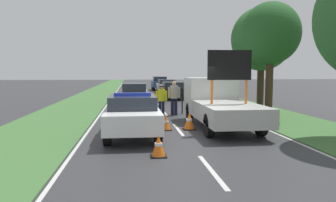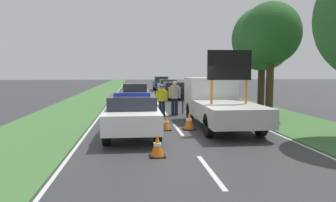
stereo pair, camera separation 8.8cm
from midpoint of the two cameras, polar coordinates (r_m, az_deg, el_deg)
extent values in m
plane|color=#333335|center=(11.45, 3.18, -6.50)|extent=(160.00, 160.00, 0.00)
cube|color=silver|center=(7.89, 7.64, -11.93)|extent=(0.12, 2.66, 0.01)
cube|color=silver|center=(13.15, 1.95, -4.95)|extent=(0.12, 2.66, 0.01)
cube|color=silver|center=(18.54, -0.42, -1.98)|extent=(0.12, 2.66, 0.01)
cube|color=silver|center=(23.99, -1.71, -0.34)|extent=(0.12, 2.66, 0.01)
cube|color=silver|center=(29.45, -2.52, 0.69)|extent=(0.12, 2.66, 0.01)
cube|color=silver|center=(34.92, -3.08, 1.39)|extent=(0.12, 2.66, 0.01)
cube|color=silver|center=(40.40, -3.49, 1.91)|extent=(0.12, 2.66, 0.01)
cube|color=silver|center=(45.88, -3.80, 2.30)|extent=(0.12, 2.66, 0.01)
cube|color=silver|center=(51.36, -4.04, 2.61)|extent=(0.12, 2.66, 0.01)
cube|color=silver|center=(56.85, -4.24, 2.86)|extent=(0.12, 2.66, 0.01)
cube|color=silver|center=(62.34, -4.40, 3.06)|extent=(0.12, 2.66, 0.01)
cube|color=silver|center=(29.64, -9.37, 0.65)|extent=(0.10, 69.00, 0.01)
cube|color=silver|center=(30.07, 4.18, 0.77)|extent=(0.10, 69.00, 0.01)
cube|color=#427038|center=(31.37, -12.73, 0.86)|extent=(3.67, 120.00, 0.03)
cube|color=#427038|center=(31.99, 7.09, 1.03)|extent=(3.67, 120.00, 0.03)
cube|color=white|center=(11.81, -6.03, -2.68)|extent=(1.84, 4.51, 0.63)
cube|color=#282D38|center=(11.61, -6.05, -0.15)|extent=(1.62, 2.08, 0.44)
cylinder|color=black|center=(13.26, -9.49, -3.24)|extent=(0.24, 0.78, 0.78)
cylinder|color=black|center=(13.26, -2.56, -3.17)|extent=(0.24, 0.78, 0.78)
cylinder|color=black|center=(10.51, -10.39, -5.47)|extent=(0.24, 0.78, 0.78)
cylinder|color=black|center=(10.51, -1.61, -5.38)|extent=(0.24, 0.78, 0.78)
cube|color=#1E38C6|center=(11.59, -6.07, 1.19)|extent=(1.29, 0.24, 0.10)
cube|color=#193399|center=(11.80, -6.03, -2.53)|extent=(1.85, 3.70, 0.10)
cube|color=black|center=(14.09, -6.04, -1.66)|extent=(1.01, 0.08, 0.38)
cube|color=white|center=(15.44, 7.52, 1.07)|extent=(2.14, 2.01, 1.60)
cube|color=#232833|center=(16.38, 6.73, 2.33)|extent=(1.82, 0.04, 0.70)
cube|color=#B2B2AD|center=(12.60, 10.70, -2.02)|extent=(2.14, 4.00, 0.68)
cylinder|color=#D16619|center=(12.35, 7.81, 1.55)|extent=(0.09, 0.09, 0.90)
cylinder|color=#D16619|center=(12.73, 13.63, 1.56)|extent=(0.09, 0.09, 0.90)
cube|color=black|center=(12.50, 10.84, 6.17)|extent=(1.66, 0.12, 1.11)
cylinder|color=black|center=(15.32, 4.02, -1.93)|extent=(0.24, 0.84, 0.84)
cylinder|color=black|center=(15.77, 10.85, -1.81)|extent=(0.24, 0.84, 0.84)
cylinder|color=black|center=(11.64, 7.31, -4.24)|extent=(0.24, 0.84, 0.84)
cylinder|color=black|center=(12.21, 16.05, -3.96)|extent=(0.24, 0.84, 0.84)
cylinder|color=black|center=(17.76, -4.50, -0.91)|extent=(0.07, 0.07, 0.87)
cylinder|color=black|center=(17.96, 2.71, -0.83)|extent=(0.07, 0.07, 0.87)
cube|color=yellow|center=(17.71, -4.67, 0.88)|extent=(0.47, 0.08, 0.25)
cube|color=black|center=(17.73, -3.15, 0.90)|extent=(0.47, 0.08, 0.25)
cube|color=yellow|center=(17.76, -1.63, 0.91)|extent=(0.47, 0.08, 0.25)
cube|color=black|center=(17.80, -0.12, 0.92)|extent=(0.47, 0.08, 0.25)
cube|color=yellow|center=(17.85, 1.38, 0.93)|extent=(0.47, 0.08, 0.25)
cube|color=black|center=(17.92, 2.87, 0.94)|extent=(0.47, 0.08, 0.25)
cylinder|color=#191E38|center=(16.76, -1.20, -1.37)|extent=(0.15, 0.15, 0.80)
cylinder|color=#191E38|center=(16.77, -0.64, -1.37)|extent=(0.15, 0.15, 0.80)
cylinder|color=yellow|center=(16.70, -0.93, 1.03)|extent=(0.37, 0.37, 0.60)
cylinder|color=yellow|center=(16.68, -1.71, 0.92)|extent=(0.12, 0.12, 0.51)
cylinder|color=yellow|center=(16.73, -0.14, 0.93)|extent=(0.12, 0.12, 0.51)
sphere|color=#A57A5B|center=(16.68, -0.93, 2.42)|extent=(0.21, 0.21, 0.21)
cylinder|color=#141933|center=(16.67, -0.93, 2.61)|extent=(0.24, 0.24, 0.05)
cylinder|color=#191E38|center=(17.26, 0.99, -1.02)|extent=(0.17, 0.17, 0.90)
cylinder|color=#191E38|center=(17.28, 1.60, -1.01)|extent=(0.17, 0.17, 0.90)
cylinder|color=#B2AD9E|center=(17.20, 1.30, 1.60)|extent=(0.41, 0.41, 0.68)
cylinder|color=#B2AD9E|center=(17.17, 0.45, 1.48)|extent=(0.14, 0.14, 0.57)
cylinder|color=#B2AD9E|center=(17.24, 2.15, 1.49)|extent=(0.14, 0.14, 0.57)
sphere|color=tan|center=(17.18, 1.30, 3.11)|extent=(0.23, 0.23, 0.23)
cube|color=black|center=(13.17, 3.89, -4.90)|extent=(0.50, 0.50, 0.03)
cone|color=orange|center=(13.11, 3.90, -3.42)|extent=(0.42, 0.42, 0.66)
cylinder|color=white|center=(13.11, 3.90, -3.28)|extent=(0.24, 0.24, 0.09)
cube|color=black|center=(9.04, -1.57, -9.58)|extent=(0.44, 0.44, 0.03)
cone|color=orange|center=(8.97, -1.58, -7.71)|extent=(0.37, 0.37, 0.57)
cylinder|color=white|center=(8.96, -1.58, -7.53)|extent=(0.21, 0.21, 0.08)
cube|color=black|center=(12.98, -0.16, -5.03)|extent=(0.42, 0.42, 0.03)
cone|color=orange|center=(12.93, -0.16, -3.75)|extent=(0.36, 0.36, 0.56)
cylinder|color=white|center=(12.93, -0.16, -3.63)|extent=(0.20, 0.20, 0.08)
cube|color=slate|center=(21.99, -5.67, 0.82)|extent=(1.72, 4.30, 0.64)
cube|color=#282D38|center=(21.82, -5.68, 2.36)|extent=(1.51, 1.98, 0.55)
cylinder|color=black|center=(23.35, -7.49, 0.26)|extent=(0.24, 0.66, 0.66)
cylinder|color=black|center=(23.36, -3.87, 0.30)|extent=(0.24, 0.66, 0.66)
cylinder|color=black|center=(20.70, -7.67, -0.37)|extent=(0.24, 0.66, 0.66)
cylinder|color=black|center=(20.71, -3.59, -0.33)|extent=(0.24, 0.66, 0.66)
cube|color=black|center=(27.47, 1.10, 1.76)|extent=(1.81, 3.95, 0.66)
cube|color=#282D38|center=(27.32, 1.14, 2.88)|extent=(1.59, 1.82, 0.42)
cylinder|color=black|center=(28.62, -0.76, 1.24)|extent=(0.24, 0.69, 0.69)
cylinder|color=black|center=(28.81, 2.35, 1.26)|extent=(0.24, 0.69, 0.69)
cylinder|color=black|center=(26.19, -0.27, 0.87)|extent=(0.24, 0.69, 0.69)
cylinder|color=black|center=(26.39, 3.12, 0.90)|extent=(0.24, 0.69, 0.69)
cube|color=#B2B2B7|center=(34.35, 0.01, 2.49)|extent=(1.81, 4.61, 0.60)
cube|color=#282D38|center=(34.19, 0.04, 3.38)|extent=(1.60, 2.12, 0.47)
cylinder|color=black|center=(35.71, -1.49, 2.11)|extent=(0.24, 0.79, 0.79)
cylinder|color=black|center=(35.87, 1.02, 2.12)|extent=(0.24, 0.79, 0.79)
cylinder|color=black|center=(32.87, -1.09, 1.84)|extent=(0.24, 0.79, 0.79)
cylinder|color=black|center=(33.04, 1.63, 1.86)|extent=(0.24, 0.79, 0.79)
cube|color=navy|center=(40.13, -1.18, 2.95)|extent=(1.78, 4.55, 0.72)
cube|color=#282D38|center=(39.97, -1.17, 3.87)|extent=(1.57, 2.09, 0.57)
cylinder|color=black|center=(41.49, -2.41, 2.53)|extent=(0.24, 0.77, 0.77)
cylinder|color=black|center=(41.62, -0.29, 2.54)|extent=(0.24, 0.77, 0.77)
cylinder|color=black|center=(38.68, -2.14, 2.33)|extent=(0.24, 0.77, 0.77)
cylinder|color=black|center=(38.81, 0.13, 2.35)|extent=(0.24, 0.77, 0.77)
cylinder|color=#42301E|center=(19.05, 16.04, 2.31)|extent=(0.38, 0.38, 2.85)
ellipsoid|color=#2D662D|center=(19.11, 16.24, 10.36)|extent=(3.34, 3.34, 3.51)
cylinder|color=#42301E|center=(16.64, 17.41, 2.27)|extent=(0.36, 0.36, 3.08)
ellipsoid|color=#235623|center=(16.72, 17.66, 11.21)|extent=(2.83, 2.83, 2.97)
camera|label=1|loc=(0.04, -89.81, 0.02)|focal=35.00mm
camera|label=2|loc=(0.04, 90.19, -0.02)|focal=35.00mm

